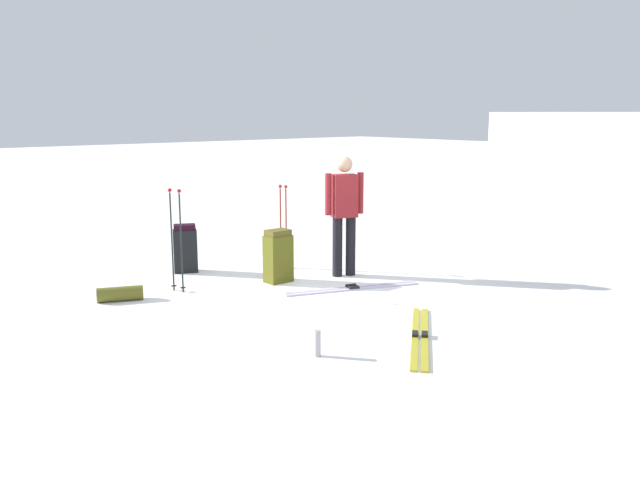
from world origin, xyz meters
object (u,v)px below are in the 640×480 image
at_px(skier_standing, 344,210).
at_px(backpack_bright, 185,249).
at_px(ski_pair_near, 420,336).
at_px(ski_poles_planted_far, 283,222).
at_px(ski_poles_planted_near, 176,235).
at_px(thermos_bottle, 317,343).
at_px(ski_pair_far, 352,288).
at_px(backpack_large_dark, 278,256).
at_px(sleeping_mat_rolled, 120,294).

height_order(skier_standing, backpack_bright, skier_standing).
distance_m(skier_standing, ski_pair_near, 2.86).
bearing_deg(ski_poles_planted_far, ski_poles_planted_near, -85.50).
bearing_deg(backpack_bright, ski_poles_planted_near, -34.76).
xyz_separation_m(ski_pair_near, ski_poles_planted_near, (-3.23, -1.02, 0.73)).
relative_size(ski_poles_planted_far, thermos_bottle, 4.81).
xyz_separation_m(ski_pair_far, ski_poles_planted_far, (-1.56, 0.06, 0.68)).
bearing_deg(ski_poles_planted_far, skier_standing, 20.40).
bearing_deg(thermos_bottle, ski_poles_planted_near, 177.40).
bearing_deg(ski_pair_far, ski_poles_planted_near, -128.15).
relative_size(skier_standing, thermos_bottle, 6.54).
bearing_deg(backpack_large_dark, ski_poles_planted_near, -110.19).
xyz_separation_m(skier_standing, thermos_bottle, (2.13, -2.34, -0.82)).
height_order(ski_pair_far, ski_poles_planted_far, ski_poles_planted_far).
xyz_separation_m(ski_pair_near, backpack_large_dark, (-2.76, 0.26, 0.35)).
bearing_deg(thermos_bottle, ski_pair_near, 75.65).
height_order(backpack_bright, sleeping_mat_rolled, backpack_bright).
bearing_deg(backpack_bright, ski_pair_near, 5.79).
bearing_deg(ski_poles_planted_near, ski_poles_planted_far, 94.50).
relative_size(skier_standing, backpack_large_dark, 2.33).
height_order(skier_standing, ski_pair_near, skier_standing).
height_order(ski_poles_planted_near, sleeping_mat_rolled, ski_poles_planted_near).
bearing_deg(backpack_large_dark, skier_standing, 70.30).
bearing_deg(ski_poles_planted_far, backpack_large_dark, -42.81).
height_order(backpack_large_dark, sleeping_mat_rolled, backpack_large_dark).
distance_m(backpack_bright, thermos_bottle, 3.88).
bearing_deg(ski_poles_planted_near, sleeping_mat_rolled, -95.82).
height_order(skier_standing, ski_poles_planted_far, skier_standing).
bearing_deg(ski_pair_near, backpack_bright, -174.21).
bearing_deg(ski_pair_near, skier_standing, 154.04).
bearing_deg(ski_pair_far, thermos_bottle, -51.63).
xyz_separation_m(skier_standing, sleeping_mat_rolled, (-0.88, -2.97, -0.86)).
bearing_deg(thermos_bottle, backpack_large_dark, 150.15).
distance_m(skier_standing, backpack_bright, 2.39).
bearing_deg(ski_pair_near, thermos_bottle, -104.35).
bearing_deg(ski_poles_planted_far, ski_pair_far, -2.14).
bearing_deg(backpack_bright, thermos_bottle, -10.98).
bearing_deg(backpack_large_dark, sleeping_mat_rolled, -105.03).
distance_m(ski_pair_far, backpack_large_dark, 1.12).
bearing_deg(backpack_large_dark, ski_pair_near, -5.35).
relative_size(ski_pair_far, sleeping_mat_rolled, 3.25).
bearing_deg(backpack_large_dark, ski_pair_far, 28.68).
bearing_deg(ski_pair_near, ski_poles_planted_far, 166.19).
relative_size(backpack_large_dark, sleeping_mat_rolled, 1.33).
height_order(ski_poles_planted_far, thermos_bottle, ski_poles_planted_far).
relative_size(ski_pair_near, backpack_large_dark, 2.15).
bearing_deg(ski_pair_far, ski_poles_planted_far, 177.86).
xyz_separation_m(ski_pair_far, ski_poles_planted_near, (-1.41, -1.79, 0.73)).
distance_m(backpack_large_dark, ski_poles_planted_near, 1.42).
height_order(ski_pair_near, ski_pair_far, same).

